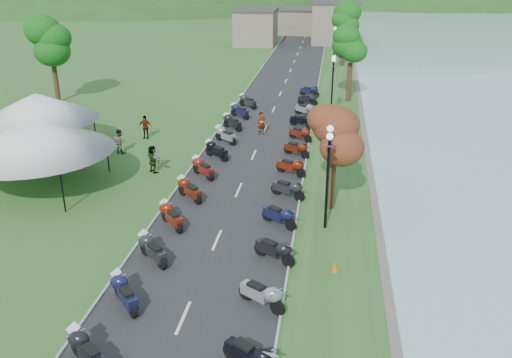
{
  "coord_description": "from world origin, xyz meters",
  "views": [
    {
      "loc": [
        4.98,
        -5.98,
        12.28
      ],
      "look_at": [
        1.19,
        20.67,
        1.3
      ],
      "focal_mm": 38.0,
      "sensor_mm": 36.0,
      "label": 1
    }
  ],
  "objects_px": {
    "pedestrian_a": "(74,170)",
    "pedestrian_c": "(72,163)",
    "vendor_tent_main": "(36,154)",
    "pedestrian_b": "(121,153)"
  },
  "relations": [
    {
      "from": "pedestrian_b",
      "to": "pedestrian_c",
      "type": "relative_size",
      "value": 1.05
    },
    {
      "from": "pedestrian_b",
      "to": "pedestrian_c",
      "type": "bearing_deg",
      "value": 66.62
    },
    {
      "from": "vendor_tent_main",
      "to": "pedestrian_b",
      "type": "height_order",
      "value": "vendor_tent_main"
    },
    {
      "from": "pedestrian_a",
      "to": "pedestrian_c",
      "type": "height_order",
      "value": "pedestrian_a"
    },
    {
      "from": "vendor_tent_main",
      "to": "pedestrian_b",
      "type": "relative_size",
      "value": 3.56
    },
    {
      "from": "vendor_tent_main",
      "to": "pedestrian_c",
      "type": "xyz_separation_m",
      "value": [
        -0.04,
        4.04,
        -2.0
      ]
    },
    {
      "from": "vendor_tent_main",
      "to": "pedestrian_c",
      "type": "bearing_deg",
      "value": 90.62
    },
    {
      "from": "pedestrian_a",
      "to": "pedestrian_b",
      "type": "bearing_deg",
      "value": -4.85
    },
    {
      "from": "pedestrian_a",
      "to": "pedestrian_b",
      "type": "xyz_separation_m",
      "value": [
        1.72,
        3.47,
        0.0
      ]
    },
    {
      "from": "pedestrian_c",
      "to": "vendor_tent_main",
      "type": "bearing_deg",
      "value": -43.8
    }
  ]
}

